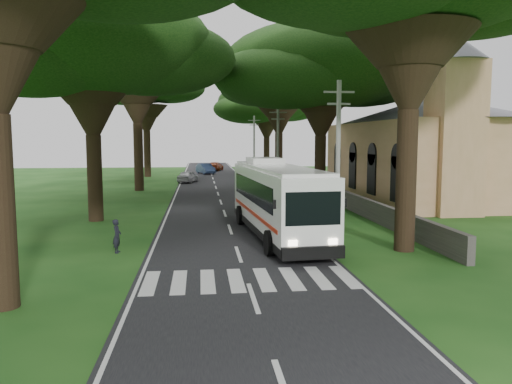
{
  "coord_description": "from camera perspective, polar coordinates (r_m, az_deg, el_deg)",
  "views": [
    {
      "loc": [
        -1.63,
        -19.22,
        5.03
      ],
      "look_at": [
        1.33,
        6.99,
        2.2
      ],
      "focal_mm": 35.0,
      "sensor_mm": 36.0,
      "label": 1
    }
  ],
  "objects": [
    {
      "name": "ground",
      "position": [
        19.93,
        -1.57,
        -8.49
      ],
      "size": [
        140.0,
        140.0,
        0.0
      ],
      "primitive_type": "plane",
      "color": "#174513",
      "rests_on": "ground"
    },
    {
      "name": "road",
      "position": [
        44.53,
        -4.31,
        -0.37
      ],
      "size": [
        8.0,
        120.0,
        0.04
      ],
      "primitive_type": "cube",
      "color": "black",
      "rests_on": "ground"
    },
    {
      "name": "crosswalk",
      "position": [
        18.01,
        -1.02,
        -10.09
      ],
      "size": [
        8.0,
        3.0,
        0.01
      ],
      "primitive_type": "cube",
      "color": "silver",
      "rests_on": "ground"
    },
    {
      "name": "property_wall",
      "position": [
        44.73,
        7.33,
        0.39
      ],
      "size": [
        0.35,
        50.0,
        1.2
      ],
      "primitive_type": "cube",
      "color": "#383533",
      "rests_on": "ground"
    },
    {
      "name": "church",
      "position": [
        45.19,
        19.2,
        5.63
      ],
      "size": [
        14.0,
        24.0,
        11.6
      ],
      "color": "tan",
      "rests_on": "ground"
    },
    {
      "name": "pole_near",
      "position": [
        26.22,
        9.35,
        4.19
      ],
      "size": [
        1.6,
        0.24,
        8.0
      ],
      "color": "gray",
      "rests_on": "ground"
    },
    {
      "name": "pole_mid",
      "position": [
        45.79,
        2.52,
        5.06
      ],
      "size": [
        1.6,
        0.24,
        8.0
      ],
      "color": "gray",
      "rests_on": "ground"
    },
    {
      "name": "pole_far",
      "position": [
        65.61,
        -0.22,
        5.38
      ],
      "size": [
        1.6,
        0.24,
        8.0
      ],
      "color": "gray",
      "rests_on": "ground"
    },
    {
      "name": "tree_l_mida",
      "position": [
        32.33,
        -18.42,
        15.61
      ],
      "size": [
        14.6,
        14.6,
        13.72
      ],
      "color": "black",
      "rests_on": "ground"
    },
    {
      "name": "tree_l_midb",
      "position": [
        50.26,
        -13.57,
        15.46
      ],
      "size": [
        15.92,
        15.92,
        16.81
      ],
      "color": "black",
      "rests_on": "ground"
    },
    {
      "name": "tree_l_far",
      "position": [
        67.94,
        -12.5,
        11.98
      ],
      "size": [
        12.87,
        12.87,
        15.06
      ],
      "color": "black",
      "rests_on": "ground"
    },
    {
      "name": "tree_r_mida",
      "position": [
        40.77,
        7.49,
        13.95
      ],
      "size": [
        15.71,
        15.71,
        14.02
      ],
      "color": "black",
      "rests_on": "ground"
    },
    {
      "name": "tree_r_midb",
      "position": [
        58.29,
        2.66,
        12.39
      ],
      "size": [
        12.42,
        12.42,
        14.24
      ],
      "color": "black",
      "rests_on": "ground"
    },
    {
      "name": "tree_r_far",
      "position": [
        76.09,
        1.23,
        10.18
      ],
      "size": [
        14.71,
        14.71,
        13.63
      ],
      "color": "black",
      "rests_on": "ground"
    },
    {
      "name": "coach_bus",
      "position": [
        25.58,
        2.4,
        -0.78
      ],
      "size": [
        3.61,
        12.51,
        3.64
      ],
      "rotation": [
        0.0,
        0.0,
        0.08
      ],
      "color": "white",
      "rests_on": "ground"
    },
    {
      "name": "distant_car_a",
      "position": [
        57.51,
        -7.8,
        1.76
      ],
      "size": [
        2.64,
        4.27,
        1.36
      ],
      "primitive_type": "imported",
      "rotation": [
        0.0,
        0.0,
        2.86
      ],
      "color": "#B0B0B5",
      "rests_on": "road"
    },
    {
      "name": "distant_car_b",
      "position": [
        71.54,
        -5.78,
        2.68
      ],
      "size": [
        2.9,
        4.75,
        1.48
      ],
      "primitive_type": "imported",
      "rotation": [
        0.0,
        0.0,
        0.32
      ],
      "color": "navy",
      "rests_on": "road"
    },
    {
      "name": "distant_car_c",
      "position": [
        78.61,
        -4.68,
        2.95
      ],
      "size": [
        2.96,
        4.94,
        1.34
      ],
      "primitive_type": "imported",
      "rotation": [
        0.0,
        0.0,
        2.89
      ],
      "color": "#A03A17",
      "rests_on": "road"
    },
    {
      "name": "pedestrian",
      "position": [
        22.94,
        -15.61,
        -4.87
      ],
      "size": [
        0.39,
        0.56,
        1.49
      ],
      "primitive_type": "imported",
      "rotation": [
        0.0,
        0.0,
        1.52
      ],
      "color": "black",
      "rests_on": "ground"
    }
  ]
}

